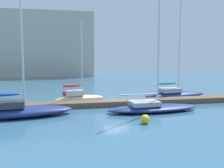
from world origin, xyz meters
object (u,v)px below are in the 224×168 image
mooring_buoy_red (65,93)px  sailboat_4 (174,93)px  sailboat_2 (79,97)px  sailboat_3 (152,107)px  mooring_buoy_yellow (145,119)px  sailboat_1 (17,110)px  harbor_building_distant (46,45)px

mooring_buoy_red → sailboat_4: bearing=-21.2°
sailboat_2 → sailboat_3: 8.29m
sailboat_2 → mooring_buoy_red: sailboat_2 is taller
mooring_buoy_red → sailboat_2: bearing=-77.2°
sailboat_2 → mooring_buoy_yellow: 10.27m
sailboat_1 → sailboat_4: (17.02, 6.02, -0.03)m
mooring_buoy_yellow → harbor_building_distant: harbor_building_distant is taller
sailboat_2 → mooring_buoy_yellow: (4.08, -9.42, -0.29)m
sailboat_4 → mooring_buoy_red: sailboat_4 is taller
sailboat_1 → harbor_building_distant: (1.01, 45.43, 7.10)m
sailboat_1 → mooring_buoy_yellow: size_ratio=20.22×
mooring_buoy_yellow → sailboat_2: bearing=113.4°
sailboat_4 → mooring_buoy_yellow: bearing=-134.0°
sailboat_2 → harbor_building_distant: harbor_building_distant is taller
mooring_buoy_yellow → sailboat_4: bearing=54.2°
sailboat_3 → harbor_building_distant: size_ratio=0.53×
harbor_building_distant → sailboat_1: bearing=-91.3°
mooring_buoy_red → harbor_building_distant: (-3.26, 34.45, 7.42)m
mooring_buoy_red → harbor_building_distant: size_ratio=0.03×
sailboat_3 → mooring_buoy_yellow: size_ratio=17.54×
sailboat_1 → sailboat_4: sailboat_1 is taller
sailboat_1 → mooring_buoy_yellow: 10.53m
sailboat_1 → sailboat_2: bearing=36.1°
sailboat_1 → mooring_buoy_red: sailboat_1 is taller
sailboat_3 → harbor_building_distant: harbor_building_distant is taller
mooring_buoy_yellow → mooring_buoy_red: mooring_buoy_yellow is taller
sailboat_3 → mooring_buoy_yellow: bearing=-120.2°
sailboat_1 → sailboat_2: (5.57, 5.22, 0.00)m
sailboat_3 → mooring_buoy_red: bearing=121.0°
mooring_buoy_red → sailboat_3: bearing=-56.8°
sailboat_2 → harbor_building_distant: (-4.57, 40.21, 7.10)m
sailboat_3 → sailboat_4: 8.32m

